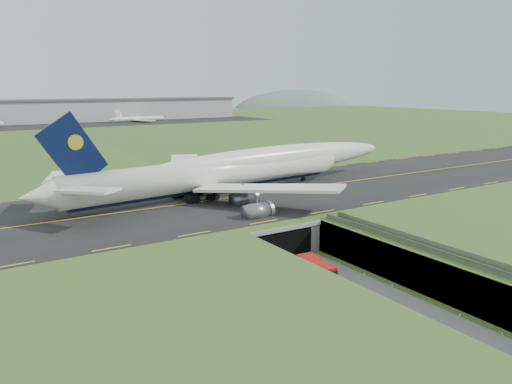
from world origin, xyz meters
TOP-DOWN VIEW (x-y plane):
  - ground at (0.00, 0.00)m, footprint 900.00×900.00m
  - airfield_deck at (0.00, 0.00)m, footprint 800.00×800.00m
  - trench_road at (0.00, -7.50)m, footprint 12.00×75.00m
  - taxiway at (0.00, 33.00)m, footprint 800.00×44.00m
  - tunnel_portal at (0.00, 16.71)m, footprint 17.00×22.30m
  - guideway at (11.00, -19.11)m, footprint 3.00×53.00m
  - jumbo_jet at (7.86, 37.37)m, footprint 98.40×62.32m
  - shuttle_tram at (-2.18, -3.46)m, footprint 4.30×8.45m
  - cargo_terminal at (-0.19, 299.41)m, footprint 320.00×67.00m
  - distant_hills at (64.38, 430.00)m, footprint 700.00×91.00m

SIDE VIEW (x-z plane):
  - distant_hills at x=64.38m, z-range -34.00..26.00m
  - ground at x=0.00m, z-range 0.00..0.00m
  - trench_road at x=0.00m, z-range 0.00..0.20m
  - shuttle_tram at x=-2.18m, z-range 0.16..3.44m
  - airfield_deck at x=0.00m, z-range 0.00..6.00m
  - tunnel_portal at x=0.00m, z-range 0.33..6.33m
  - guideway at x=11.00m, z-range 1.80..8.85m
  - taxiway at x=0.00m, z-range 6.00..6.18m
  - jumbo_jet at x=7.86m, z-range 1.22..21.95m
  - cargo_terminal at x=-0.19m, z-range 6.16..21.76m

